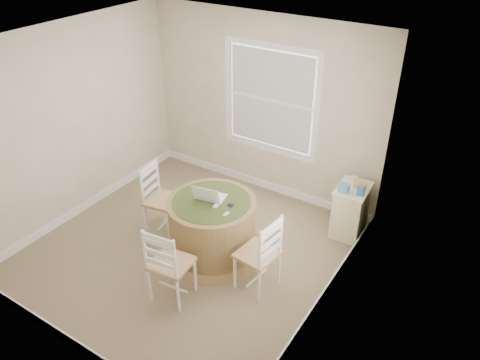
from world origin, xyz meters
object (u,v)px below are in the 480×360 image
Objects in this scene: chair_right at (257,254)px; laptop at (210,196)px; corner_chest at (350,210)px; round_table at (212,225)px; chair_near at (171,263)px; chair_left at (163,200)px.

laptop is (-0.81, 0.26, 0.32)m from chair_right.
corner_chest is (1.32, 1.25, -0.44)m from laptop.
corner_chest is at bearing 50.12° from round_table.
round_table is 0.80m from chair_right.
laptop is (-0.11, 0.89, 0.32)m from chair_near.
laptop is 1.87m from corner_chest.
laptop reaches higher than chair_right.
chair_near is 0.94m from chair_right.
round_table is 1.81m from corner_chest.
chair_near is at bearing -41.12° from chair_right.
chair_left is 1.35× the size of corner_chest.
corner_chest is at bearing -67.73° from chair_left.
chair_left is 0.82m from laptop.
chair_near is (0.06, -0.85, 0.06)m from round_table.
round_table is 0.81m from chair_left.
chair_left reaches higher than round_table.
chair_left is at bearing -152.18° from corner_chest.
chair_left is at bearing -92.23° from chair_right.
round_table is at bearing -101.41° from chair_left.
chair_near reaches higher than corner_chest.
chair_left is 1.24m from chair_near.
chair_left is (-0.80, 0.04, 0.06)m from round_table.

